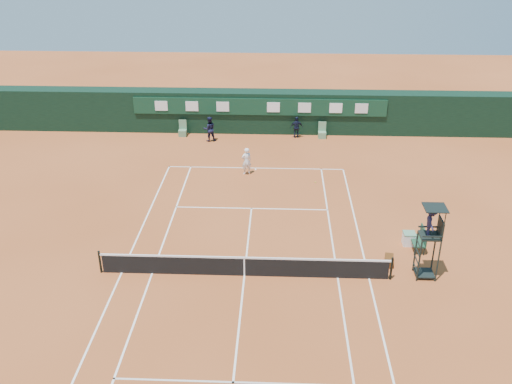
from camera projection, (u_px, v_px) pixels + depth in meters
ground at (244, 276)px, 25.20m from camera, size 90.00×90.00×0.00m
court_lines at (244, 276)px, 25.20m from camera, size 11.05×23.85×0.01m
tennis_net at (244, 266)px, 24.98m from camera, size 12.90×0.10×1.10m
back_wall at (260, 111)px, 41.36m from camera, size 40.00×1.65×3.00m
linesman_chair_left at (183, 132)px, 40.96m from camera, size 0.55×0.50×1.15m
linesman_chair_right at (322, 134)px, 40.59m from camera, size 0.55×0.50×1.15m
umpire_chair at (431, 227)px, 24.12m from camera, size 0.96×0.95×3.42m
player_bench at (420, 238)px, 26.94m from camera, size 0.55×1.20×1.10m
tennis_bag at (389, 261)px, 25.99m from camera, size 0.52×0.91×0.32m
cooler at (409, 239)px, 27.44m from camera, size 0.57×0.57×0.65m
tennis_ball at (315, 182)px, 33.91m from camera, size 0.07×0.07×0.07m
player at (246, 161)px, 34.70m from camera, size 0.74×0.63×1.71m
ball_kid_left at (209, 129)px, 39.79m from camera, size 1.01×0.89×1.77m
ball_kid_right at (297, 127)px, 40.45m from camera, size 0.95×0.52×1.54m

